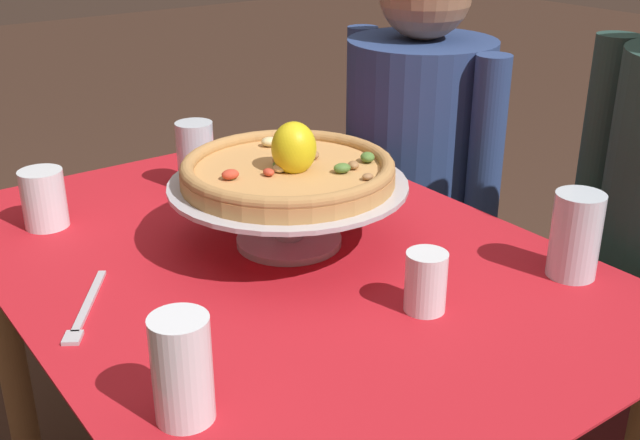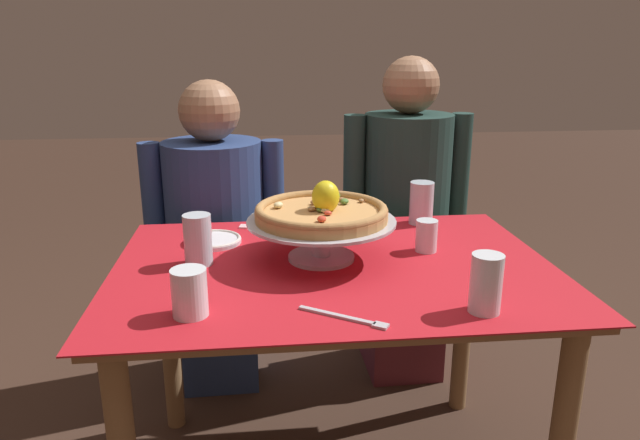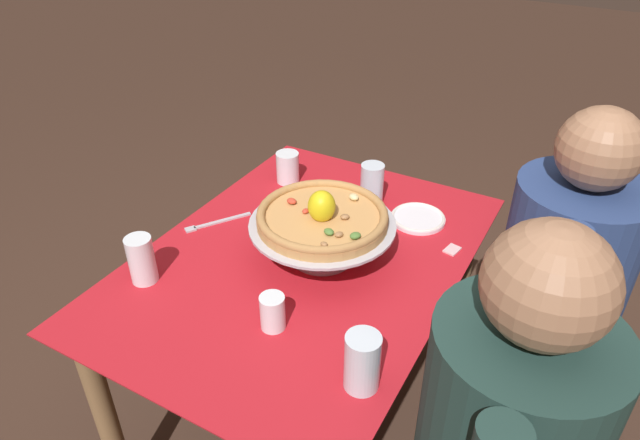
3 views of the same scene
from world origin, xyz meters
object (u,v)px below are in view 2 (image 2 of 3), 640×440
Objects in this scene: dinner_fork at (348,318)px; water_glass_front_left at (190,295)px; water_glass_side_left at (198,243)px; diner_left at (216,240)px; sugar_packet at (247,226)px; diner_right at (405,227)px; water_glass_back_right at (421,205)px; water_glass_side_right at (426,238)px; side_plate at (213,240)px; pizza_stand at (321,231)px; pizza at (322,211)px; water_glass_front_right at (486,287)px.

water_glass_front_left is at bearing 170.48° from dinner_fork.
diner_left reaches higher than water_glass_side_left.
sugar_packet is at bearing 79.67° from water_glass_front_left.
water_glass_side_left is 0.96m from diner_right.
dinner_fork is 1.06m from diner_left.
water_glass_back_right is 1.30× the size of water_glass_front_left.
diner_right is at bearing 81.48° from water_glass_side_right.
diner_right is (0.60, 0.29, -0.12)m from sugar_packet.
diner_left is at bearing 93.22° from side_plate.
pizza_stand is 0.06m from pizza.
side_plate is (-0.67, -0.13, -0.05)m from water_glass_back_right.
water_glass_side_right is 0.49× the size of dinner_fork.
side_plate is 0.83m from diner_right.
diner_right reaches higher than dinner_fork.
water_glass_side_left reaches higher than sugar_packet.
sugar_packet is at bearing 151.28° from water_glass_side_right.
water_glass_front_left is 0.09× the size of diner_right.
pizza reaches higher than water_glass_side_left.
pizza is 0.40m from dinner_fork.
water_glass_front_left is 0.95m from diner_left.
water_glass_front_right is at bearing -40.29° from side_plate.
pizza is 7.20× the size of sugar_packet.
diner_left is at bearing 179.59° from diner_right.
pizza is at bearing 131.41° from water_glass_front_right.
water_glass_side_left is at bearing -139.93° from diner_right.
diner_left reaches higher than water_glass_front_right.
water_glass_side_right is 0.59m from sugar_packet.
diner_left is at bearing 90.07° from water_glass_side_left.
water_glass_side_left is at bearing -176.81° from water_glass_side_right.
pizza reaches higher than pizza_stand.
dinner_fork is (0.33, -0.54, -0.01)m from side_plate.
dinner_fork is 0.72m from sugar_packet.
sugar_packet is (-0.57, 0.02, -0.06)m from water_glass_back_right.
sugar_packet is (0.11, 0.63, -0.05)m from water_glass_front_left.
pizza is 2.60× the size of water_glass_side_left.
diner_left is at bearing 155.71° from water_glass_back_right.
water_glass_side_left is 0.81× the size of side_plate.
pizza_stand is 2.39× the size of side_plate.
water_glass_front_right is at bearing -28.99° from water_glass_side_left.
water_glass_back_right is (0.36, 0.30, -0.02)m from pizza_stand.
water_glass_side_left is 1.50× the size of water_glass_side_right.
water_glass_front_right is at bearing -48.59° from pizza.
water_glass_back_right reaches higher than dinner_fork.
water_glass_front_left is 2.15× the size of sugar_packet.
diner_right reaches higher than water_glass_side_left.
water_glass_front_left is 0.09× the size of diner_left.
dinner_fork is at bearing -70.42° from diner_left.
water_glass_side_left reaches higher than water_glass_side_right.
sugar_packet is at bearing -67.11° from diner_left.
water_glass_side_left is 0.18m from side_plate.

